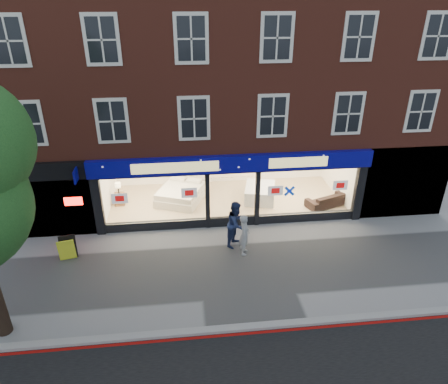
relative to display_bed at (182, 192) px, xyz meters
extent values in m
plane|color=gray|center=(2.12, -5.57, -0.47)|extent=(120.00, 120.00, 0.00)
cube|color=#8C0A07|center=(2.12, -8.67, -0.46)|extent=(60.00, 0.10, 0.01)
cube|color=gray|center=(2.12, -8.47, -0.41)|extent=(60.00, 0.25, 0.12)
cube|color=tan|center=(2.12, -0.32, -0.42)|extent=(11.00, 4.50, 0.10)
cube|color=maroon|center=(2.12, 1.43, 6.18)|extent=(19.00, 8.00, 6.70)
cube|color=#09087E|center=(2.12, -2.69, 2.48)|extent=(11.40, 0.28, 0.70)
cube|color=black|center=(2.12, -2.49, -0.27)|extent=(11.00, 0.18, 0.40)
cube|color=black|center=(-3.38, -2.52, 0.83)|extent=(0.35, 0.30, 2.60)
cube|color=black|center=(7.62, -2.52, 0.83)|extent=(0.35, 0.30, 2.60)
cube|color=white|center=(-1.13, -2.57, 0.98)|extent=(4.20, 0.02, 2.10)
cube|color=white|center=(5.37, -2.57, 0.98)|extent=(4.20, 0.02, 2.10)
cube|color=white|center=(2.12, -2.32, 0.68)|extent=(1.80, 0.02, 2.10)
cube|color=silver|center=(2.12, 1.93, 0.83)|extent=(11.00, 0.20, 2.60)
cube|color=#FFEAC6|center=(2.12, -0.32, 2.13)|extent=(11.00, 4.50, 0.12)
cube|color=black|center=(-5.48, -2.27, 1.18)|extent=(3.80, 0.60, 3.30)
cube|color=#FF140C|center=(-4.28, -2.62, 1.13)|extent=(0.70, 0.04, 0.35)
cube|color=black|center=(9.62, -2.37, 1.18)|extent=(4.00, 0.40, 3.30)
cube|color=beige|center=(-0.05, -0.13, -0.18)|extent=(2.56, 2.75, 0.39)
cube|color=beige|center=(-0.05, -0.13, 0.16)|extent=(2.46, 2.64, 0.28)
cube|color=beige|center=(0.38, 0.96, 0.29)|extent=(1.88, 0.84, 1.33)
cube|color=beige|center=(-0.14, 0.76, 0.36)|extent=(0.79, 0.59, 0.13)
cube|color=beige|center=(0.63, 0.46, 0.36)|extent=(0.79, 0.59, 0.13)
cube|color=brown|center=(-2.90, -0.21, -0.09)|extent=(0.47, 0.47, 0.55)
cube|color=silver|center=(3.72, -0.43, -0.26)|extent=(1.73, 2.00, 0.23)
cube|color=silver|center=(3.72, -0.43, -0.03)|extent=(1.73, 2.00, 0.23)
cube|color=silver|center=(3.72, -0.43, 0.20)|extent=(1.73, 2.00, 0.23)
imported|color=black|center=(6.72, -1.36, -0.07)|extent=(2.18, 1.44, 0.59)
cube|color=yellow|center=(-4.32, -4.25, 0.00)|extent=(0.68, 0.51, 0.94)
imported|color=#96999D|center=(2.31, -4.58, 0.36)|extent=(0.51, 0.67, 1.66)
imported|color=#1A244A|center=(2.08, -3.97, 0.48)|extent=(1.10, 1.16, 1.89)
camera|label=1|loc=(0.12, -17.19, 8.53)|focal=32.00mm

